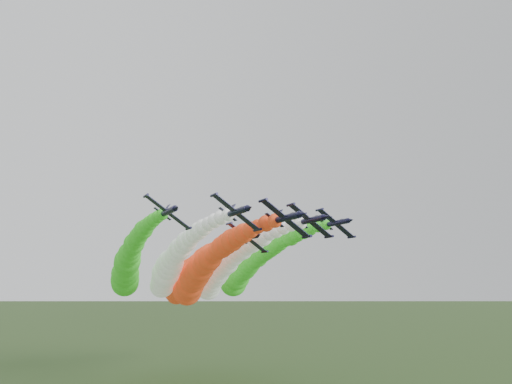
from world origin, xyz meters
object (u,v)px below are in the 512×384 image
(jet_lead, at_px, (199,274))
(jet_trail, at_px, (185,280))
(jet_inner_left, at_px, (170,268))
(jet_inner_right, at_px, (223,270))
(jet_outer_right, at_px, (248,268))
(jet_outer_left, at_px, (128,267))

(jet_lead, distance_m, jet_trail, 25.65)
(jet_inner_left, height_order, jet_trail, jet_inner_left)
(jet_inner_right, bearing_deg, jet_outer_right, 42.31)
(jet_outer_right, bearing_deg, jet_lead, -141.38)
(jet_inner_left, distance_m, jet_outer_left, 15.99)
(jet_lead, relative_size, jet_inner_left, 1.01)
(jet_inner_left, xyz_separation_m, jet_outer_left, (-9.28, 13.01, 0.48))
(jet_inner_left, relative_size, jet_inner_right, 1.00)
(jet_inner_right, bearing_deg, jet_lead, -147.68)
(jet_outer_right, xyz_separation_m, jet_trail, (-19.95, 6.00, -3.81))
(jet_lead, xyz_separation_m, jet_outer_left, (-15.66, 19.39, 2.30))
(jet_outer_left, height_order, jet_trail, jet_outer_left)
(jet_inner_right, relative_size, jet_outer_right, 0.99)
(jet_outer_left, bearing_deg, jet_outer_right, -0.17)
(jet_inner_left, distance_m, jet_outer_right, 33.14)
(jet_outer_right, bearing_deg, jet_trail, 163.26)
(jet_inner_left, bearing_deg, jet_inner_right, -0.93)
(jet_lead, height_order, jet_outer_right, jet_outer_right)
(jet_inner_left, xyz_separation_m, jet_inner_right, (16.06, -0.26, -0.44))
(jet_lead, relative_size, jet_outer_left, 1.00)
(jet_inner_right, distance_m, jet_outer_left, 28.62)
(jet_lead, xyz_separation_m, jet_outer_right, (24.13, 19.28, 2.57))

